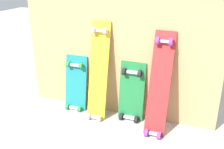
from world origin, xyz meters
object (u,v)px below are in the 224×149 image
Objects in this scene: skateboard_green at (131,95)px; skateboard_red at (159,88)px; skateboard_yellow at (98,75)px; skateboard_teal at (76,86)px.

skateboard_red is at bearing -18.93° from skateboard_green.
skateboard_yellow reaches higher than skateboard_red.
skateboard_teal is 0.87m from skateboard_red.
skateboard_teal is 0.58m from skateboard_green.
skateboard_green is (0.58, 0.00, 0.01)m from skateboard_teal.
skateboard_red is at bearing -3.92° from skateboard_yellow.
skateboard_yellow is 0.58m from skateboard_red.
skateboard_green reaches higher than skateboard_teal.
skateboard_red is at bearing -5.90° from skateboard_teal.
skateboard_yellow is at bearing 176.08° from skateboard_red.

